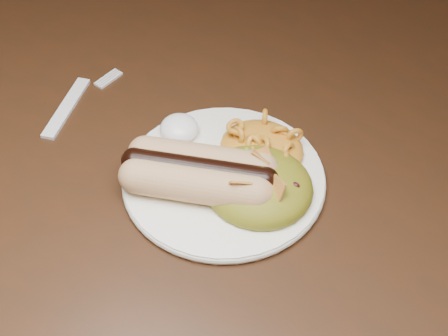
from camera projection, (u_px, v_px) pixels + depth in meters
The scene contains 7 objects.
table at pixel (349, 177), 0.75m from camera, with size 1.60×0.90×0.75m.
plate at pixel (224, 178), 0.62m from camera, with size 0.20×0.20×0.01m, color white.
hotdog at pixel (199, 172), 0.59m from camera, with size 0.13×0.12×0.03m.
mac_and_cheese at pixel (262, 140), 0.63m from camera, with size 0.09×0.08×0.03m, color gold.
sour_cream at pixel (179, 126), 0.65m from camera, with size 0.04×0.04×0.02m, color white.
taco_salad at pixel (259, 178), 0.59m from camera, with size 0.11×0.10×0.05m.
fork at pixel (67, 107), 0.70m from camera, with size 0.02×0.13×0.00m, color white.
Camera 1 is at (0.19, -0.49, 1.22)m, focal length 50.00 mm.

